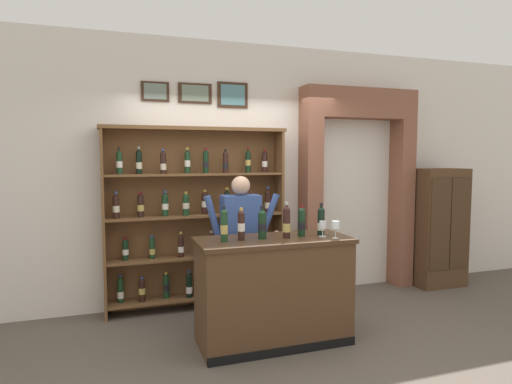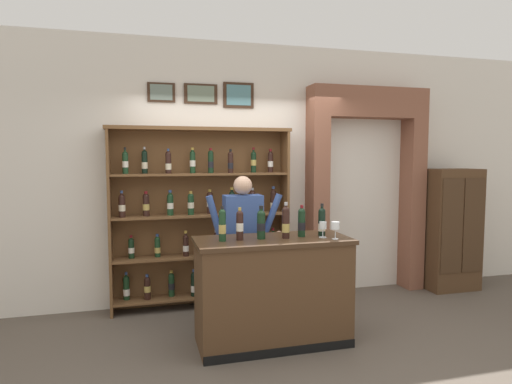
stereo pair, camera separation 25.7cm
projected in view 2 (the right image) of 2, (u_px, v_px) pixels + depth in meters
The scene contains 15 objects.
ground_plane at pixel (267, 344), 4.14m from camera, with size 14.00×14.00×0.02m, color brown.
back_wall at pixel (235, 173), 5.39m from camera, with size 12.00×0.19×3.16m.
wine_shelf at pixel (201, 214), 5.10m from camera, with size 2.12×0.31×2.12m.
archway_doorway at pixel (363, 177), 5.70m from camera, with size 1.60×0.45×2.66m.
side_cabinet at pixel (451, 229), 5.78m from camera, with size 0.69×0.43×1.62m.
tasting_counter at pixel (273, 291), 4.11m from camera, with size 1.46×0.63×1.01m.
shopkeeper at pixel (243, 234), 4.56m from camera, with size 0.84×0.22×1.58m.
tasting_bottle_rosso at pixel (222, 225), 3.92m from camera, with size 0.07×0.07×0.32m.
tasting_bottle_super_tuscan at pixel (240, 224), 3.97m from camera, with size 0.07×0.07×0.30m.
tasting_bottle_chianti at pixel (261, 224), 4.02m from camera, with size 0.08×0.08×0.31m.
tasting_bottle_grappa at pixel (286, 222), 4.06m from camera, with size 0.07×0.07×0.34m.
tasting_bottle_vin_santo at pixel (302, 222), 4.14m from camera, with size 0.07×0.07×0.30m.
tasting_bottle_bianco at pixel (322, 222), 4.19m from camera, with size 0.07×0.07×0.31m.
wine_glass_center at pixel (323, 226), 4.10m from camera, with size 0.07×0.07×0.15m.
wine_glass_spare at pixel (335, 226), 4.01m from camera, with size 0.08×0.08×0.16m.
Camera 2 is at (-1.14, -3.84, 1.78)m, focal length 30.34 mm.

